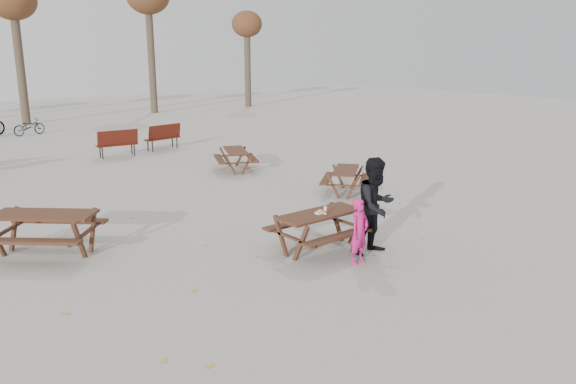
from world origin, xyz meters
TOP-DOWN VIEW (x-y plane):
  - ground at (0.00, 0.00)m, footprint 80.00×80.00m
  - main_picnic_table at (0.00, 0.00)m, footprint 1.80×1.45m
  - food_tray at (-0.05, -0.05)m, footprint 0.18×0.11m
  - bread_roll at (-0.05, -0.05)m, footprint 0.14×0.06m
  - soda_bottle at (0.00, -0.15)m, footprint 0.07×0.07m
  - child at (0.07, -1.01)m, footprint 0.50×0.37m
  - adult at (0.72, -0.81)m, footprint 0.93×0.73m
  - picnic_table_east at (3.68, 2.95)m, footprint 2.03×1.99m
  - picnic_table_north at (-4.31, 3.21)m, footprint 2.48×2.46m
  - picnic_table_far at (3.03, 7.44)m, footprint 1.88×2.03m
  - park_bench_row at (-1.31, 12.43)m, footprint 9.53×1.45m
  - tree_row at (0.90, 25.15)m, footprint 32.17×3.52m
  - fallen_leaves at (0.50, 2.50)m, footprint 11.00×11.00m

SIDE VIEW (x-z plane):
  - ground at x=0.00m, z-range 0.00..0.00m
  - fallen_leaves at x=0.50m, z-range 0.00..0.01m
  - picnic_table_east at x=3.68m, z-range 0.00..0.68m
  - picnic_table_far at x=3.03m, z-range 0.00..0.70m
  - picnic_table_north at x=-4.31m, z-range 0.00..0.83m
  - park_bench_row at x=-1.31m, z-range 0.00..1.03m
  - main_picnic_table at x=0.00m, z-range 0.20..0.97m
  - child at x=0.07m, z-range 0.00..1.25m
  - food_tray at x=-0.05m, z-range 0.78..0.81m
  - bread_roll at x=-0.05m, z-range 0.81..0.86m
  - soda_bottle at x=0.00m, z-range 0.76..0.93m
  - adult at x=0.72m, z-range 0.00..1.92m
  - tree_row at x=0.90m, z-range 2.06..10.32m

